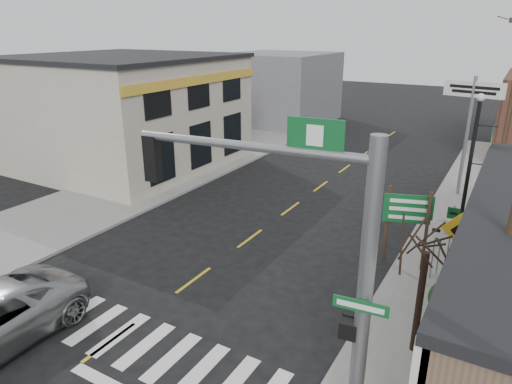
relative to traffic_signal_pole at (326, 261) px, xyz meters
The scene contains 15 objects.
ground 7.67m from the traffic_signal_pole, behind, with size 140.00×140.00×0.00m, color black.
sidewalk_right 13.68m from the traffic_signal_pole, 78.35° to the left, with size 6.00×38.00×0.13m, color slate.
sidewalk_left 20.41m from the traffic_signal_pole, 140.32° to the left, with size 6.00×38.00×0.13m, color slate.
center_line 10.90m from the traffic_signal_pole, 129.41° to the left, with size 0.12×56.00×0.01m, color gold.
crosswalk 7.67m from the traffic_signal_pole, behind, with size 11.00×2.20×0.01m, color silver.
left_building 23.77m from the traffic_signal_pole, 144.62° to the left, with size 12.00×12.00×6.80m, color #B6AB97.
bldg_distant_left 36.21m from the traffic_signal_pole, 118.68° to the left, with size 9.00×10.00×6.40m, color slate.
traffic_signal_pole is the anchor object (origin of this frame).
guide_sign 8.70m from the traffic_signal_pole, 90.49° to the left, with size 1.75×0.14×3.06m.
fire_hydrant 7.74m from the traffic_signal_pole, 71.63° to the left, with size 0.20×0.20×0.64m.
ped_crossing_sign 7.63m from the traffic_signal_pole, 75.57° to the left, with size 1.17×0.08×3.02m.
lamp_post 12.34m from the traffic_signal_pole, 83.04° to the left, with size 0.79×0.62×6.08m.
dance_center_sign 17.97m from the traffic_signal_pole, 87.87° to the left, with size 2.93×0.18×6.24m.
bare_tree 3.96m from the traffic_signal_pole, 69.72° to the left, with size 2.27×2.27×4.54m.
shrub_back 7.33m from the traffic_signal_pole, 72.77° to the left, with size 1.20×1.20×0.90m, color black.
Camera 1 is at (9.18, -7.38, 8.61)m, focal length 32.00 mm.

